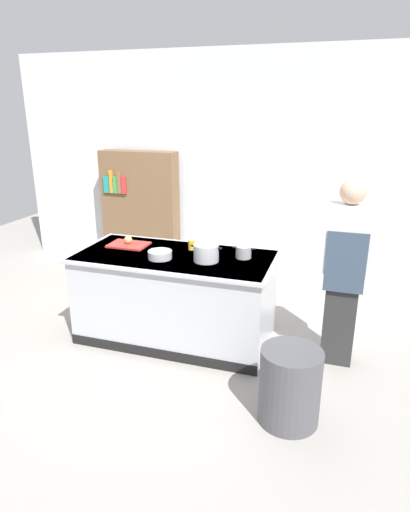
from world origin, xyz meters
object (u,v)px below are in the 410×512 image
at_px(juice_cup, 191,245).
at_px(bookshelf, 140,211).
at_px(mixing_bowl, 160,255).
at_px(person_chef, 344,270).
at_px(trash_bin, 290,386).
at_px(stock_pot, 206,253).
at_px(onion, 128,240).
at_px(sauce_pan, 243,252).

bearing_deg(juice_cup, bookshelf, 130.18).
height_order(mixing_bowl, person_chef, person_chef).
bearing_deg(juice_cup, person_chef, -6.53).
relative_size(mixing_bowl, bookshelf, 0.14).
xyz_separation_m(trash_bin, person_chef, (0.31, 0.98, 0.62)).
bearing_deg(stock_pot, trash_bin, -42.74).
bearing_deg(onion, person_chef, -2.80).
bearing_deg(stock_pot, mixing_bowl, -171.36).
relative_size(stock_pot, mixing_bowl, 1.32).
distance_m(stock_pot, juice_cup, 0.38).
bearing_deg(stock_pot, sauce_pan, 32.31).
bearing_deg(sauce_pan, bookshelf, 138.64).
bearing_deg(person_chef, stock_pot, 109.62).
xyz_separation_m(sauce_pan, person_chef, (0.94, -0.09, -0.04)).
bearing_deg(sauce_pan, juice_cup, 171.35).
distance_m(onion, stock_pot, 0.95).
distance_m(mixing_bowl, person_chef, 1.70).
bearing_deg(stock_pot, onion, 166.73).
height_order(onion, person_chef, person_chef).
xyz_separation_m(onion, trash_bin, (1.86, -1.08, -0.66)).
bearing_deg(onion, bookshelf, 111.83).
height_order(sauce_pan, mixing_bowl, sauce_pan).
distance_m(sauce_pan, mixing_bowl, 0.80).
xyz_separation_m(mixing_bowl, person_chef, (1.69, 0.18, -0.02)).
height_order(stock_pot, bookshelf, bookshelf).
xyz_separation_m(juice_cup, trash_bin, (1.18, -1.15, -0.65)).
bearing_deg(trash_bin, bookshelf, 132.69).
bearing_deg(trash_bin, stock_pot, 137.26).
distance_m(sauce_pan, person_chef, 0.94).
relative_size(trash_bin, person_chef, 0.35).
distance_m(juice_cup, person_chef, 1.51).
bearing_deg(bookshelf, stock_pot, -49.68).
relative_size(onion, stock_pot, 0.27).
xyz_separation_m(onion, mixing_bowl, (0.48, -0.29, -0.02)).
xyz_separation_m(mixing_bowl, trash_bin, (1.38, -0.80, -0.64)).
relative_size(juice_cup, trash_bin, 0.17).
relative_size(sauce_pan, person_chef, 0.13).
xyz_separation_m(onion, person_chef, (2.17, -0.11, -0.05)).
bearing_deg(onion, juice_cup, 5.45).
xyz_separation_m(stock_pot, bookshelf, (-1.59, 1.87, -0.13)).
height_order(sauce_pan, trash_bin, sauce_pan).
distance_m(sauce_pan, bookshelf, 2.54).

